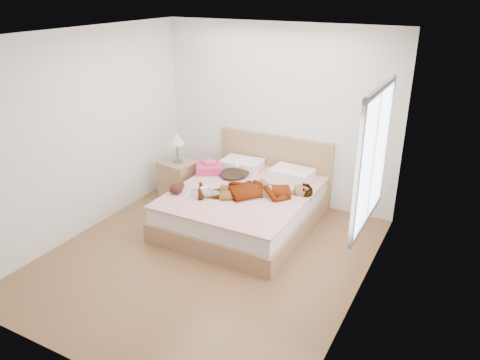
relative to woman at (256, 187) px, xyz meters
The scene contains 11 objects.
ground 1.12m from the woman, 102.93° to the right, with size 4.00×4.00×0.00m, color #4F3018.
woman is the anchor object (origin of this frame).
hair 0.73m from the woman, 141.71° to the left, with size 0.41×0.50×0.07m, color black.
phone 0.65m from the woman, 141.34° to the left, with size 0.05×0.10×0.01m, color silver.
room_shell 1.90m from the woman, 21.26° to the right, with size 4.00×4.00×4.00m.
bed 0.42m from the woman, 148.92° to the left, with size 1.80×2.08×1.00m.
towel 1.03m from the woman, 158.22° to the left, with size 0.47×0.44×0.19m.
magazine 0.68m from the woman, 150.52° to the right, with size 0.56×0.46×0.03m.
coffee_mug 0.68m from the woman, 152.17° to the right, with size 0.13×0.10×0.10m.
plush_toy 1.04m from the woman, 155.04° to the right, with size 0.16×0.25×0.14m.
nightstand 1.53m from the woman, 167.67° to the left, with size 0.54×0.49×1.06m.
Camera 1 is at (2.65, -4.11, 3.09)m, focal length 35.00 mm.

